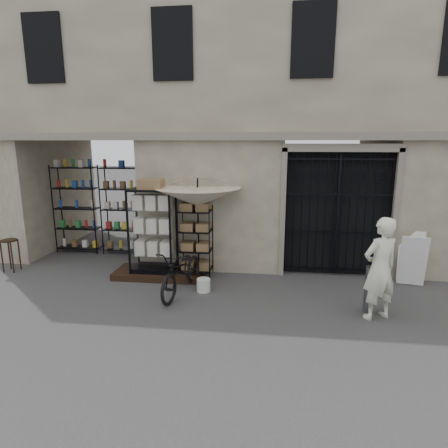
# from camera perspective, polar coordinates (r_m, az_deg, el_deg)

# --- Properties ---
(ground) EXTENTS (80.00, 80.00, 0.00)m
(ground) POSITION_cam_1_polar(r_m,az_deg,el_deg) (7.33, 5.04, -12.94)
(ground) COLOR black
(ground) RESTS_ON ground
(main_building) EXTENTS (14.00, 4.00, 9.00)m
(main_building) POSITION_cam_1_polar(r_m,az_deg,el_deg) (10.70, 6.29, 19.74)
(main_building) COLOR tan
(main_building) RESTS_ON ground
(shop_recess) EXTENTS (3.00, 1.70, 3.00)m
(shop_recess) POSITION_cam_1_polar(r_m,az_deg,el_deg) (10.63, -19.28, 2.94)
(shop_recess) COLOR black
(shop_recess) RESTS_ON ground
(shop_shelving) EXTENTS (2.70, 0.50, 2.50)m
(shop_shelving) POSITION_cam_1_polar(r_m,az_deg,el_deg) (11.14, -18.31, 2.11)
(shop_shelving) COLOR black
(shop_shelving) RESTS_ON ground
(iron_gate) EXTENTS (2.50, 0.21, 3.00)m
(iron_gate) POSITION_cam_1_polar(r_m,az_deg,el_deg) (9.18, 16.69, 1.68)
(iron_gate) COLOR black
(iron_gate) RESTS_ON ground
(step_platform) EXTENTS (2.00, 0.90, 0.15)m
(step_platform) POSITION_cam_1_polar(r_m,az_deg,el_deg) (9.09, -10.03, -7.40)
(step_platform) COLOR black
(step_platform) RESTS_ON ground
(display_cabinet) EXTENTS (1.06, 0.76, 2.10)m
(display_cabinet) POSITION_cam_1_polar(r_m,az_deg,el_deg) (8.81, -10.76, -1.63)
(display_cabinet) COLOR black
(display_cabinet) RESTS_ON step_platform
(wire_rack) EXTENTS (0.76, 0.56, 1.67)m
(wire_rack) POSITION_cam_1_polar(r_m,az_deg,el_deg) (8.83, -4.32, -2.80)
(wire_rack) COLOR black
(wire_rack) RESTS_ON ground
(market_umbrella) EXTENTS (2.04, 2.07, 2.80)m
(market_umbrella) POSITION_cam_1_polar(r_m,az_deg,el_deg) (8.55, -4.04, 4.91)
(market_umbrella) COLOR black
(market_umbrella) RESTS_ON ground
(white_bucket) EXTENTS (0.29, 0.29, 0.28)m
(white_bucket) POSITION_cam_1_polar(r_m,az_deg,el_deg) (8.10, -3.14, -9.27)
(white_bucket) COLOR silver
(white_bucket) RESTS_ON ground
(bicycle) EXTENTS (0.83, 1.09, 1.87)m
(bicycle) POSITION_cam_1_polar(r_m,az_deg,el_deg) (8.10, -6.30, -10.39)
(bicycle) COLOR black
(bicycle) RESTS_ON ground
(wooden_stool) EXTENTS (0.48, 0.48, 0.80)m
(wooden_stool) POSITION_cam_1_polar(r_m,az_deg,el_deg) (10.59, -29.75, -4.06)
(wooden_stool) COLOR black
(wooden_stool) RESTS_ON ground
(steel_bollard) EXTENTS (0.17, 0.17, 0.91)m
(steel_bollard) POSITION_cam_1_polar(r_m,az_deg,el_deg) (7.53, 21.21, -9.31)
(steel_bollard) COLOR #535458
(steel_bollard) RESTS_ON ground
(shopkeeper) EXTENTS (1.43, 1.99, 0.45)m
(shopkeeper) POSITION_cam_1_polar(r_m,az_deg,el_deg) (7.55, 22.04, -13.08)
(shopkeeper) COLOR silver
(shopkeeper) RESTS_ON ground
(easel_sign) EXTENTS (0.67, 0.73, 1.15)m
(easel_sign) POSITION_cam_1_polar(r_m,az_deg,el_deg) (9.30, 26.71, -4.78)
(easel_sign) COLOR silver
(easel_sign) RESTS_ON ground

